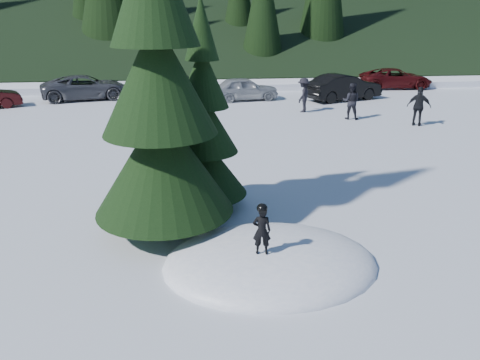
{
  "coord_description": "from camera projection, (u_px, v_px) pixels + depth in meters",
  "views": [
    {
      "loc": [
        -1.59,
        -8.45,
        4.97
      ],
      "look_at": [
        -0.39,
        2.17,
        1.1
      ],
      "focal_mm": 35.0,
      "sensor_mm": 36.0,
      "label": 1
    }
  ],
  "objects": [
    {
      "name": "ground",
      "position": [
        270.0,
        264.0,
        9.75
      ],
      "size": [
        200.0,
        200.0,
        0.0
      ],
      "primitive_type": "plane",
      "color": "white",
      "rests_on": "ground"
    },
    {
      "name": "snow_mound",
      "position": [
        270.0,
        264.0,
        9.75
      ],
      "size": [
        4.48,
        3.52,
        0.96
      ],
      "primitive_type": "ellipsoid",
      "color": "white",
      "rests_on": "ground"
    },
    {
      "name": "spruce_tall",
      "position": [
        159.0,
        92.0,
        10.07
      ],
      "size": [
        3.2,
        3.2,
        8.6
      ],
      "color": "black",
      "rests_on": "ground"
    },
    {
      "name": "spruce_short",
      "position": [
        204.0,
        131.0,
        11.9
      ],
      "size": [
        2.2,
        2.2,
        5.37
      ],
      "color": "black",
      "rests_on": "ground"
    },
    {
      "name": "child_skier",
      "position": [
        262.0,
        231.0,
        9.04
      ],
      "size": [
        0.39,
        0.29,
        0.98
      ],
      "primitive_type": "imported",
      "rotation": [
        0.0,
        0.0,
        2.98
      ],
      "color": "black",
      "rests_on": "snow_mound"
    },
    {
      "name": "adult_0",
      "position": [
        351.0,
        101.0,
        22.55
      ],
      "size": [
        1.04,
        0.94,
        1.75
      ],
      "primitive_type": "imported",
      "rotation": [
        0.0,
        0.0,
        2.75
      ],
      "color": "black",
      "rests_on": "ground"
    },
    {
      "name": "adult_1",
      "position": [
        419.0,
        107.0,
        21.23
      ],
      "size": [
        1.11,
        0.9,
        1.77
      ],
      "primitive_type": "imported",
      "rotation": [
        0.0,
        0.0,
        2.6
      ],
      "color": "black",
      "rests_on": "ground"
    },
    {
      "name": "adult_2",
      "position": [
        303.0,
        95.0,
        24.17
      ],
      "size": [
        1.14,
        1.31,
        1.75
      ],
      "primitive_type": "imported",
      "rotation": [
        0.0,
        0.0,
        4.18
      ],
      "color": "black",
      "rests_on": "ground"
    },
    {
      "name": "car_2",
      "position": [
        86.0,
        87.0,
        27.74
      ],
      "size": [
        5.49,
        3.4,
        1.42
      ],
      "primitive_type": "imported",
      "rotation": [
        0.0,
        0.0,
        1.79
      ],
      "color": "#424349",
      "rests_on": "ground"
    },
    {
      "name": "car_3",
      "position": [
        173.0,
        83.0,
        29.3
      ],
      "size": [
        5.46,
        3.84,
        1.47
      ],
      "primitive_type": "imported",
      "rotation": [
        0.0,
        0.0,
        1.18
      ],
      "color": "black",
      "rests_on": "ground"
    },
    {
      "name": "car_4",
      "position": [
        244.0,
        89.0,
        27.44
      ],
      "size": [
        4.15,
        2.15,
        1.35
      ],
      "primitive_type": "imported",
      "rotation": [
        0.0,
        0.0,
        1.72
      ],
      "color": "#92959A",
      "rests_on": "ground"
    },
    {
      "name": "car_5",
      "position": [
        343.0,
        87.0,
        27.45
      ],
      "size": [
        4.87,
        3.09,
        1.52
      ],
      "primitive_type": "imported",
      "rotation": [
        0.0,
        0.0,
        1.92
      ],
      "color": "black",
      "rests_on": "ground"
    },
    {
      "name": "car_6",
      "position": [
        395.0,
        78.0,
        31.72
      ],
      "size": [
        4.9,
        2.45,
        1.33
      ],
      "primitive_type": "imported",
      "rotation": [
        0.0,
        0.0,
        1.52
      ],
      "color": "#3D0B0C",
      "rests_on": "ground"
    }
  ]
}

